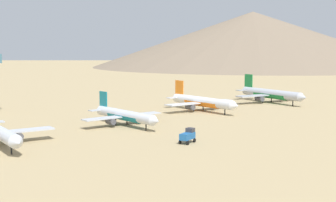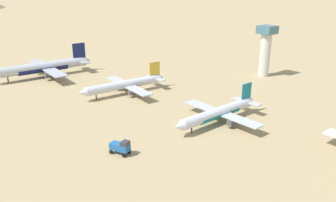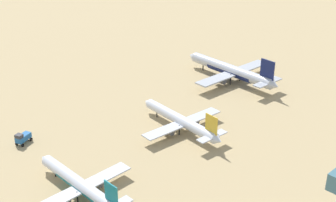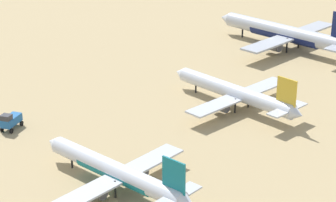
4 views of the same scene
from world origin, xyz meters
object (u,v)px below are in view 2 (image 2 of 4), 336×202
Objects in this scene: parked_jet_0 at (44,67)px; service_truck at (121,147)px; parked_jet_1 at (126,85)px; parked_jet_2 at (219,112)px; control_tower at (266,48)px.

service_truck is (12.32, 85.99, -2.51)m from parked_jet_0.
parked_jet_1 is 6.60× the size of service_truck.
service_truck is (27.99, 41.29, -1.56)m from parked_jet_1.
control_tower is (-57.39, -25.02, 9.73)m from parked_jet_2.
service_truck is at bearing -3.31° from parked_jet_2.
parked_jet_1 is 1.05× the size of parked_jet_2.
control_tower reaches higher than parked_jet_0.
parked_jet_2 is at bearing 23.55° from control_tower.
parked_jet_0 is 2.06× the size of control_tower.
parked_jet_2 is 1.54× the size of control_tower.
parked_jet_1 reaches higher than parked_jet_2.
parked_jet_2 is 6.29× the size of service_truck.
control_tower is (-64.00, 18.27, 9.53)m from parked_jet_1.
control_tower is (-79.67, 62.97, 8.58)m from parked_jet_0.
parked_jet_1 is at bearing -15.94° from control_tower.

